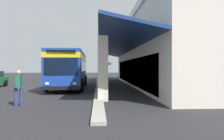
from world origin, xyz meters
The scene contains 6 objects.
ground centered at (0.00, 8.00, 0.00)m, with size 120.00×120.00×0.00m, color #262628.
curb_strip centered at (-2.63, 4.61, 0.06)m, with size 32.13×0.50×0.12m, color #9E998E.
plaza_building centered at (-2.63, 14.24, 3.49)m, with size 27.08×16.43×6.97m.
transit_bus centered at (-0.45, 2.02, 1.85)m, with size 11.26×2.98×3.34m.
pedestrian centered at (9.46, 0.86, 0.95)m, with size 0.68×0.35×1.69m.
potted_palm centered at (-10.75, 5.63, 0.65)m, with size 1.80×1.85×2.51m.
Camera 1 is at (20.57, 4.61, 1.80)m, focal length 37.19 mm.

